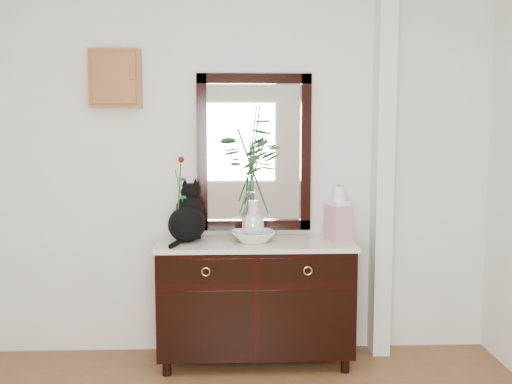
{
  "coord_description": "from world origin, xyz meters",
  "views": [
    {
      "loc": [
        -0.06,
        -2.25,
        1.65
      ],
      "look_at": [
        0.1,
        1.63,
        1.2
      ],
      "focal_mm": 42.0,
      "sensor_mm": 36.0,
      "label": 1
    }
  ],
  "objects_px": {
    "cat": "(187,212)",
    "ginger_jar": "(338,212)",
    "sideboard": "(255,296)",
    "lotus_bowl": "(253,237)"
  },
  "relations": [
    {
      "from": "sideboard",
      "to": "lotus_bowl",
      "type": "bearing_deg",
      "value": -164.22
    },
    {
      "from": "sideboard",
      "to": "ginger_jar",
      "type": "height_order",
      "value": "ginger_jar"
    },
    {
      "from": "sideboard",
      "to": "ginger_jar",
      "type": "distance_m",
      "value": 0.81
    },
    {
      "from": "cat",
      "to": "lotus_bowl",
      "type": "relative_size",
      "value": 1.37
    },
    {
      "from": "cat",
      "to": "lotus_bowl",
      "type": "bearing_deg",
      "value": 10.44
    },
    {
      "from": "cat",
      "to": "ginger_jar",
      "type": "height_order",
      "value": "cat"
    },
    {
      "from": "sideboard",
      "to": "cat",
      "type": "xyz_separation_m",
      "value": [
        -0.46,
        0.03,
        0.58
      ]
    },
    {
      "from": "sideboard",
      "to": "cat",
      "type": "relative_size",
      "value": 3.32
    },
    {
      "from": "ginger_jar",
      "to": "lotus_bowl",
      "type": "bearing_deg",
      "value": -175.87
    },
    {
      "from": "cat",
      "to": "ginger_jar",
      "type": "relative_size",
      "value": 1.05
    }
  ]
}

